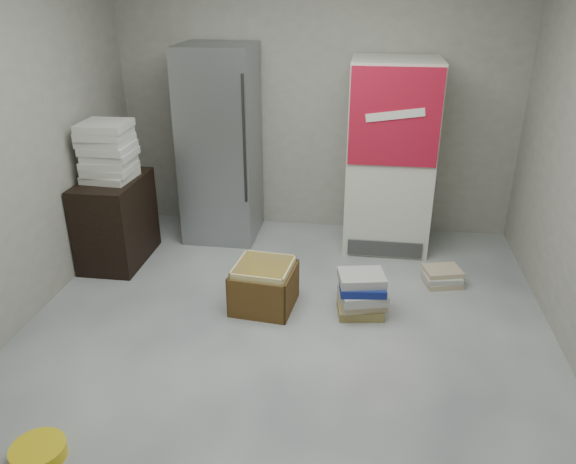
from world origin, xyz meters
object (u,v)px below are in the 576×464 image
(steel_fridge, at_px, (221,145))
(coke_cooler, at_px, (390,156))
(phonebook_stack_main, at_px, (362,294))
(cardboard_box, at_px, (264,289))
(wood_shelf, at_px, (116,220))

(steel_fridge, xyz_separation_m, coke_cooler, (1.65, -0.01, -0.05))
(phonebook_stack_main, height_order, cardboard_box, cardboard_box)
(steel_fridge, xyz_separation_m, wood_shelf, (-0.83, -0.73, -0.55))
(wood_shelf, bearing_deg, cardboard_box, -23.02)
(steel_fridge, distance_m, coke_cooler, 1.65)
(coke_cooler, bearing_deg, steel_fridge, 179.82)
(cardboard_box, bearing_deg, coke_cooler, 60.27)
(coke_cooler, bearing_deg, cardboard_box, -125.67)
(coke_cooler, bearing_deg, phonebook_stack_main, -98.17)
(steel_fridge, height_order, cardboard_box, steel_fridge)
(coke_cooler, height_order, cardboard_box, coke_cooler)
(coke_cooler, xyz_separation_m, wood_shelf, (-2.48, -0.72, -0.50))
(wood_shelf, distance_m, cardboard_box, 1.65)
(steel_fridge, xyz_separation_m, cardboard_box, (0.67, -1.37, -0.79))
(coke_cooler, relative_size, phonebook_stack_main, 4.27)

